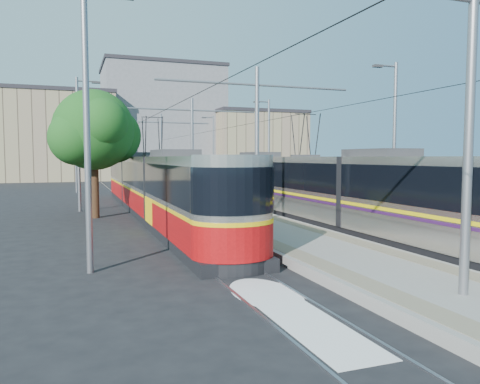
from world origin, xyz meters
name	(u,v)px	position (x,y,z in m)	size (l,w,h in m)	color
ground	(357,267)	(0.00, 0.00, 0.00)	(160.00, 160.00, 0.00)	black
platform	(204,206)	(0.00, 17.00, 0.15)	(4.00, 50.00, 0.30)	gray
tactile_strip_left	(182,205)	(-1.45, 17.00, 0.30)	(0.70, 50.00, 0.01)	gray
tactile_strip_right	(226,203)	(1.45, 17.00, 0.30)	(0.70, 50.00, 0.01)	gray
rails	(204,208)	(0.00, 17.00, 0.02)	(8.71, 70.00, 0.03)	gray
track_arrow	(293,312)	(-3.60, -3.00, 0.01)	(1.20, 5.00, 0.01)	silver
tram_left	(153,185)	(-3.60, 14.75, 1.71)	(2.43, 29.58, 5.50)	black
tram_right	(305,184)	(3.60, 10.18, 1.86)	(2.43, 31.54, 5.50)	black
catenary	(217,135)	(0.00, 14.15, 4.52)	(9.20, 70.00, 7.00)	gray
street_lamps	(189,144)	(0.00, 21.00, 4.18)	(15.18, 38.22, 8.00)	gray
shelter	(207,184)	(0.04, 16.44, 1.62)	(0.75, 1.17, 2.53)	black
tree	(99,132)	(-6.47, 14.69, 4.64)	(4.72, 4.36, 6.86)	#382314
building_left	(55,136)	(-10.00, 60.00, 6.25)	(16.32, 12.24, 12.47)	gray
building_centre	(162,123)	(6.00, 64.00, 8.84)	(18.36, 14.28, 17.67)	gray
building_right	(256,145)	(20.00, 58.00, 5.29)	(14.28, 10.20, 10.55)	gray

